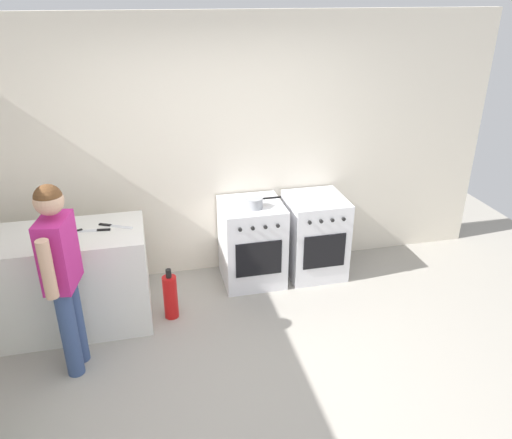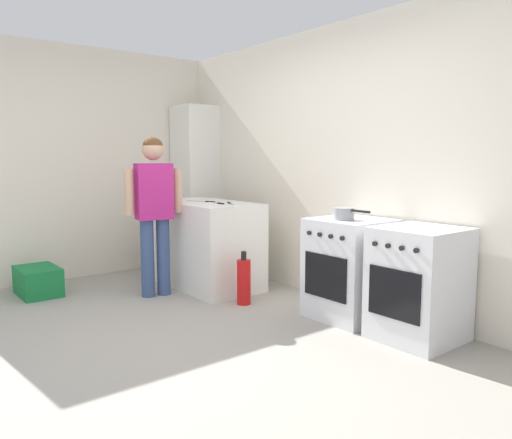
{
  "view_description": "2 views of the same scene",
  "coord_description": "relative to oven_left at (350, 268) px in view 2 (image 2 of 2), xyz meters",
  "views": [
    {
      "loc": [
        -0.63,
        -2.8,
        2.77
      ],
      "look_at": [
        0.23,
        0.86,
        1.02
      ],
      "focal_mm": 35.0,
      "sensor_mm": 36.0,
      "label": 1
    },
    {
      "loc": [
        3.11,
        -1.63,
        1.36
      ],
      "look_at": [
        -0.2,
        0.99,
        0.84
      ],
      "focal_mm": 35.0,
      "sensor_mm": 36.0,
      "label": 2
    }
  ],
  "objects": [
    {
      "name": "larder_cabinet",
      "position": [
        -2.65,
        0.1,
        0.57
      ],
      "size": [
        0.48,
        0.44,
        2.0
      ],
      "primitive_type": "cube",
      "color": "silver",
      "rests_on": "ground"
    },
    {
      "name": "counter_unit",
      "position": [
        -1.7,
        -0.38,
        0.02
      ],
      "size": [
        1.3,
        0.7,
        0.9
      ],
      "primitive_type": "cube",
      "color": "silver",
      "rests_on": "ground"
    },
    {
      "name": "fire_extinguisher",
      "position": [
        -0.87,
        -0.48,
        -0.21
      ],
      "size": [
        0.13,
        0.13,
        0.5
      ],
      "color": "red",
      "rests_on": "ground"
    },
    {
      "name": "oven_right",
      "position": [
        0.67,
        -0.0,
        -0.0
      ],
      "size": [
        0.58,
        0.62,
        0.85
      ],
      "color": "silver",
      "rests_on": "ground"
    },
    {
      "name": "knife_chef",
      "position": [
        -1.29,
        -0.32,
        0.48
      ],
      "size": [
        0.29,
        0.17,
        0.01
      ],
      "color": "silver",
      "rests_on": "counter_unit"
    },
    {
      "name": "knife_bread",
      "position": [
        -1.7,
        -0.4,
        0.48
      ],
      "size": [
        0.33,
        0.17,
        0.01
      ],
      "color": "silver",
      "rests_on": "counter_unit"
    },
    {
      "name": "person",
      "position": [
        -1.65,
        -0.98,
        0.49
      ],
      "size": [
        0.26,
        0.56,
        1.56
      ],
      "color": "#384C7A",
      "rests_on": "ground"
    },
    {
      "name": "pot",
      "position": [
        0.0,
        -0.09,
        0.48
      ],
      "size": [
        0.35,
        0.17,
        0.1
      ],
      "color": "gray",
      "rests_on": "oven_left"
    },
    {
      "name": "side_wall_left",
      "position": [
        -2.95,
        -1.18,
        0.87
      ],
      "size": [
        0.1,
        3.1,
        2.6
      ],
      "primitive_type": "cube",
      "color": "silver",
      "rests_on": "ground"
    },
    {
      "name": "recycling_crate_lower",
      "position": [
        -2.4,
        -1.9,
        -0.29
      ],
      "size": [
        0.52,
        0.36,
        0.28
      ],
      "primitive_type": "cube",
      "color": "#197238",
      "rests_on": "ground"
    },
    {
      "name": "oven_left",
      "position": [
        0.0,
        0.0,
        0.0
      ],
      "size": [
        0.61,
        0.62,
        0.85
      ],
      "color": "silver",
      "rests_on": "ground"
    },
    {
      "name": "ground_plane",
      "position": [
        -0.35,
        -1.58,
        -0.43
      ],
      "size": [
        8.0,
        8.0,
        0.0
      ],
      "primitive_type": "plane",
      "color": "gray"
    },
    {
      "name": "back_wall",
      "position": [
        -0.35,
        0.37,
        0.87
      ],
      "size": [
        6.0,
        0.1,
        2.6
      ],
      "primitive_type": "cube",
      "color": "silver",
      "rests_on": "ground"
    },
    {
      "name": "knife_carving",
      "position": [
        -1.47,
        -0.38,
        0.48
      ],
      "size": [
        0.33,
        0.07,
        0.01
      ],
      "color": "silver",
      "rests_on": "counter_unit"
    }
  ]
}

